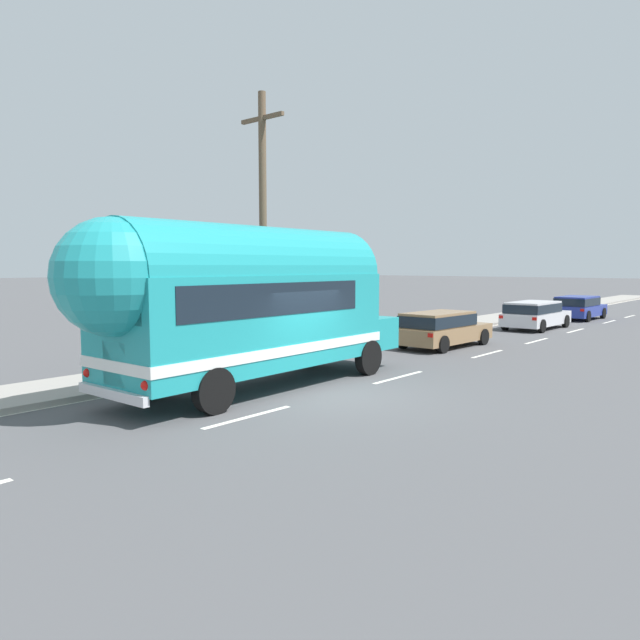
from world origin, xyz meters
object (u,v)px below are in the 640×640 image
utility_pole (263,225)px  car_second (535,313)px  car_lead (441,327)px  car_third (578,306)px  painted_bus (242,299)px

utility_pole → car_second: 16.40m
car_lead → car_third: bearing=88.8°
car_second → car_third: bearing=89.8°
painted_bus → car_lead: size_ratio=2.27×
utility_pole → painted_bus: size_ratio=0.82×
car_lead → car_second: bearing=88.0°
car_lead → utility_pole: bearing=-110.2°
utility_pole → car_lead: (2.55, 6.94, -3.64)m
car_lead → car_third: same height
car_second → painted_bus: bearing=-90.5°
car_third → car_lead: bearing=-91.2°
car_second → car_third: (0.02, 6.79, -0.01)m
car_lead → car_second: 8.80m
utility_pole → car_third: (2.89, 22.53, -3.64)m
painted_bus → car_second: bearing=89.5°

